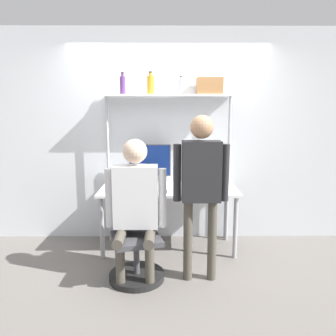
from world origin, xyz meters
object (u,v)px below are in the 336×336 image
Objects in this scene: person_standing at (201,178)px; bottle_purple at (123,85)px; office_chair at (136,252)px; bottle_amber at (151,85)px; laptop at (145,185)px; cell_phone at (164,191)px; bottle_clear at (181,87)px; storage_box at (209,86)px; person_seated at (136,199)px; monitor at (150,162)px.

person_standing is 1.63m from bottle_purple.
bottle_amber is (0.12, 0.97, 1.72)m from office_chair.
person_standing is at bearing -48.81° from laptop.
office_chair reaches higher than cell_phone.
bottle_clear is (0.20, 0.41, 1.21)m from cell_phone.
cell_phone is at bearing 121.23° from person_standing.
person_seated is at bearing -129.34° from storage_box.
office_chair is 0.64× the size of person_seated.
bottle_amber is at bearing 180.00° from storage_box.
office_chair is (-0.06, -0.63, -0.55)m from laptop.
person_standing is 1.38m from bottle_clear.
bottle_clear is at bearing 0.00° from bottle_purple.
office_chair is 3.44× the size of bottle_purple.
bottle_clear is (0.43, 0.34, 1.14)m from laptop.
storage_box is (0.72, 0.00, -0.02)m from bottle_amber.
bottle_clear is at bearing 63.17° from office_chair.
storage_box is (0.84, 0.97, 1.70)m from office_chair.
person_seated is 0.67m from person_standing.
storage_box is at bearing 0.00° from bottle_purple.
office_chair is 2.13m from storage_box.
storage_box is (0.73, 0.02, 0.93)m from monitor.
bottle_purple is at bearing 129.27° from laptop.
bottle_clear is at bearing 63.66° from cell_phone.
bottle_amber is at bearing 0.00° from bottle_purple.
office_chair is 1.01m from person_standing.
storage_box is at bearing 49.12° from office_chair.
laptop is 1.24m from bottle_purple.
bottle_clear reaches higher than person_seated.
person_seated is 0.86× the size of person_standing.
cell_phone is 0.17× the size of office_chair.
office_chair is at bearing -116.83° from bottle_clear.
bottle_purple is at bearing 176.53° from monitor.
monitor is 1.00m from bottle_purple.
office_chair is at bearing -96.26° from monitor.
bottle_amber is 0.37m from bottle_clear.
office_chair is at bearing -130.88° from storage_box.
bottle_clear is 0.35m from storage_box.
bottle_purple reaches higher than office_chair.
bottle_purple is (-0.86, 1.01, 0.94)m from person_standing.
bottle_amber reaches higher than laptop.
laptop is at bearing -99.85° from bottle_amber.
monitor is 2.42× the size of bottle_clear.
bottle_clear reaches higher than monitor.
cell_phone is 1.40m from storage_box.
storage_box is at bearing 0.00° from bottle_clear.
bottle_purple reaches higher than storage_box.
laptop is 0.91m from person_standing.
office_chair is 0.55× the size of person_standing.
bottle_clear reaches higher than office_chair.
bottle_clear reaches higher than cell_phone.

